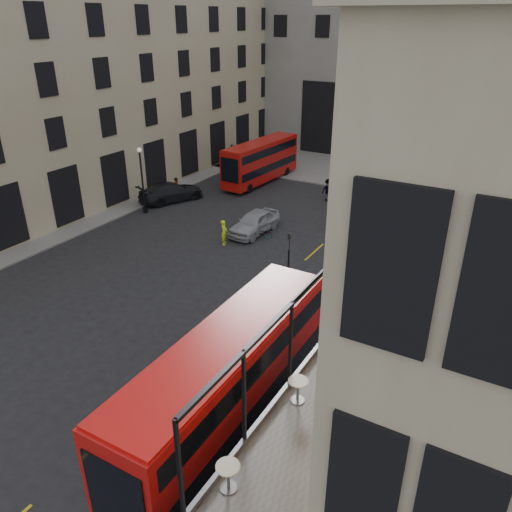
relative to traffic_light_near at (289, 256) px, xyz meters
The scene contains 31 objects.
ground 12.28m from the traffic_light_near, 85.24° to the right, with size 140.00×140.00×0.00m, color black.
host_building_main 17.11m from the traffic_light_near, 47.61° to the right, with size 7.26×11.40×15.10m.
host_frontage 14.15m from the traffic_light_near, 57.99° to the right, with size 3.00×11.00×4.50m, color #C0B590.
cafe_floor 14.31m from the traffic_light_near, 57.99° to the right, with size 3.00×10.00×0.10m, color slate.
building_left 28.61m from the traffic_light_near, 162.87° to the left, with size 14.60×50.60×22.00m.
gateway 36.87m from the traffic_light_near, 96.34° to the left, with size 35.00×10.60×18.00m.
pavement_far 26.58m from the traffic_light_near, 100.89° to the left, with size 40.00×12.00×0.12m, color slate.
pavement_left 21.13m from the traffic_light_near, behind, with size 8.00×48.00×0.12m, color slate.
traffic_light_near is the anchor object (origin of this frame).
traffic_light_far 21.26m from the traffic_light_near, 131.19° to the left, with size 0.16×0.20×3.80m.
street_lamp_a 17.09m from the traffic_light_near, 159.44° to the left, with size 0.36×0.36×5.33m.
street_lamp_b 22.56m from the traffic_light_near, 102.80° to the left, with size 0.36×0.36×5.33m.
bus_near 10.99m from the traffic_light_near, 74.56° to the right, with size 2.74×11.41×4.54m.
bus_far 21.63m from the traffic_light_near, 123.79° to the left, with size 2.88×9.93×3.91m.
car_a 9.39m from the traffic_light_near, 132.19° to the left, with size 1.94×4.82×1.64m, color #9D9FA5.
car_b 10.85m from the traffic_light_near, 89.29° to the left, with size 1.45×4.16×1.37m, color #A81B0A.
car_c 18.60m from the traffic_light_near, 149.68° to the left, with size 2.29×5.63×1.63m, color black.
bicycle 8.40m from the traffic_light_near, 130.33° to the left, with size 0.55×1.58×0.83m, color gray.
cyclist 8.25m from the traffic_light_near, 150.08° to the left, with size 0.65×0.42×1.78m, color #DFFF1A.
pedestrian_a 27.52m from the traffic_light_near, 120.54° to the left, with size 0.86×0.67×1.76m, color gray.
pedestrian_b 16.74m from the traffic_light_near, 104.92° to the left, with size 1.27×0.73×1.96m, color gray.
pedestrian_c 21.14m from the traffic_light_near, 87.79° to the left, with size 1.11×0.46×1.90m, color gray.
pedestrian_d 22.43m from the traffic_light_near, 68.60° to the left, with size 0.89×0.58×1.83m, color gray.
pedestrian_e 18.76m from the traffic_light_near, 148.07° to the left, with size 0.72×0.47×1.96m, color gray.
cafe_table_near 17.25m from the traffic_light_near, 68.07° to the right, with size 0.57×0.57×0.71m.
cafe_table_mid 14.22m from the traffic_light_near, 62.45° to the right, with size 0.57×0.57×0.71m.
cafe_table_far 11.15m from the traffic_light_near, 50.44° to the right, with size 0.66×0.66×0.82m.
cafe_chair_a 17.16m from the traffic_light_near, 60.18° to the right, with size 0.47×0.47×0.78m.
cafe_chair_b 15.82m from the traffic_light_near, 57.10° to the right, with size 0.39×0.39×0.79m.
cafe_chair_c 15.15m from the traffic_light_near, 54.59° to the right, with size 0.51×0.51×0.92m.
cafe_chair_d 12.63m from the traffic_light_near, 48.27° to the right, with size 0.50×0.50×0.84m.
Camera 1 is at (9.95, -10.45, 14.41)m, focal length 35.00 mm.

